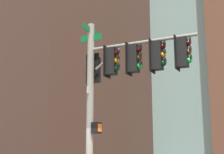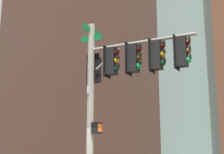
# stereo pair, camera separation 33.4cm
# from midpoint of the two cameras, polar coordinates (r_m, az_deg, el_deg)

# --- Properties ---
(signal_pole_assembly) EXTENTS (1.98, 4.27, 6.52)m
(signal_pole_assembly) POSITION_cam_midpoint_polar(r_m,az_deg,el_deg) (11.97, 2.05, 0.28)
(signal_pole_assembly) COLOR #9E998C
(signal_pole_assembly) RESTS_ON ground_plane
(building_brick_nearside) EXTENTS (25.18, 16.41, 40.82)m
(building_brick_nearside) POSITION_cam_midpoint_polar(r_m,az_deg,el_deg) (55.84, -2.99, 7.25)
(building_brick_nearside) COLOR #4C3328
(building_brick_nearside) RESTS_ON ground_plane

